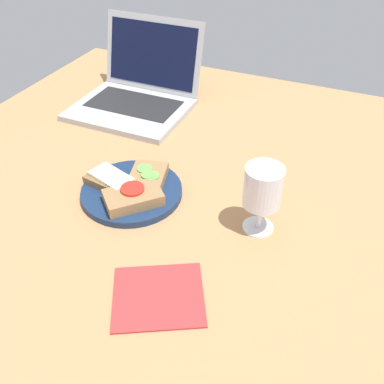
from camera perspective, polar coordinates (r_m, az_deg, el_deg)
wooden_table at (r=94.67cm, az=-0.88°, el=-1.72°), size 140.00×140.00×3.00cm
plate at (r=95.53cm, az=-8.02°, el=0.05°), size 22.30×22.30×1.60cm
sandwich_with_cucumber at (r=96.32cm, az=-5.87°, el=2.13°), size 9.77×10.87×2.70cm
sandwich_with_cheese at (r=96.14cm, az=-10.67°, el=1.53°), size 12.50×8.05×2.66cm
sandwich_with_tomato at (r=90.54cm, az=-7.85°, el=-0.63°), size 13.45×13.56×3.12cm
wine_glass at (r=81.62cm, az=9.40°, el=0.33°), size 7.45×7.45×14.68cm
laptop at (r=130.00cm, az=-7.34°, el=13.03°), size 32.13×31.52×22.52cm
napkin at (r=75.52cm, az=-4.50°, el=-13.67°), size 20.11×19.34×0.40cm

